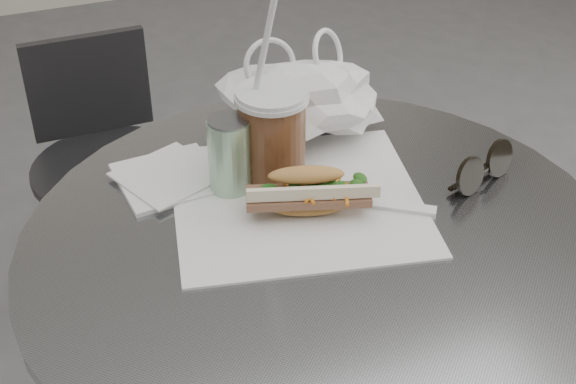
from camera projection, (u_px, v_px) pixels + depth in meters
name	position (u px, v px, depth m)	size (l,w,h in m)	color
cafe_table	(317.00, 384.00, 1.16)	(0.76, 0.76, 0.74)	slate
chair_far	(114.00, 202.00, 1.84)	(0.34, 0.35, 0.65)	#2C2C2E
sandwich_paper	(297.00, 200.00, 1.07)	(0.33, 0.31, 0.00)	white
banh_mi	(307.00, 192.00, 1.03)	(0.21, 0.13, 0.07)	#C17F49
iced_coffee	(272.00, 134.00, 1.08)	(0.10, 0.10, 0.29)	brown
sunglasses	(483.00, 169.00, 1.09)	(0.12, 0.06, 0.05)	black
plastic_bag	(304.00, 102.00, 1.18)	(0.22, 0.17, 0.11)	white
napkin_stack	(168.00, 177.00, 1.11)	(0.16, 0.16, 0.01)	white
drink_can	(230.00, 155.00, 1.06)	(0.06, 0.06, 0.11)	#61A66D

